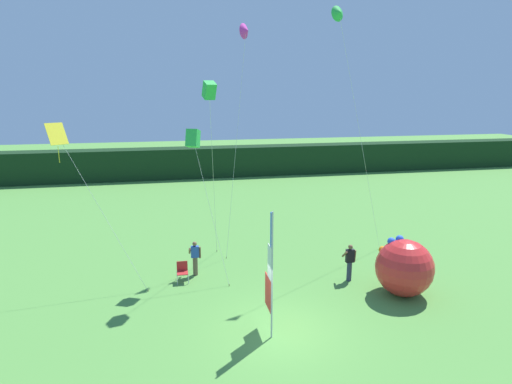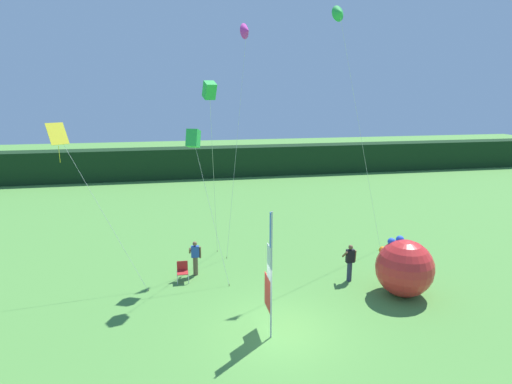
{
  "view_description": "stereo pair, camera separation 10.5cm",
  "coord_description": "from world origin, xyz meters",
  "px_view_note": "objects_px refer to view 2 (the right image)",
  "views": [
    {
      "loc": [
        -3.42,
        -13.37,
        8.33
      ],
      "look_at": [
        0.02,
        3.63,
        4.23
      ],
      "focal_mm": 30.38,
      "sensor_mm": 36.0,
      "label": 1
    },
    {
      "loc": [
        -3.32,
        -13.39,
        8.33
      ],
      "look_at": [
        0.02,
        3.63,
        4.23
      ],
      "focal_mm": 30.38,
      "sensor_mm": 36.0,
      "label": 2
    }
  ],
  "objects_px": {
    "kite_yellow_diamond_2": "(61,140)",
    "kite_magenta_delta_3": "(246,32)",
    "folding_chair": "(183,270)",
    "inflatable_balloon": "(404,268)",
    "kite_green_box_1": "(209,91)",
    "banner_flag": "(269,276)",
    "person_mid_field": "(350,262)",
    "person_near_banner": "(195,257)",
    "kite_green_box_4": "(193,139)",
    "kite_green_delta_0": "(340,15)"
  },
  "relations": [
    {
      "from": "kite_magenta_delta_3",
      "to": "banner_flag",
      "type": "bearing_deg",
      "value": -94.94
    },
    {
      "from": "kite_yellow_diamond_2",
      "to": "kite_green_box_4",
      "type": "xyz_separation_m",
      "value": [
        5.45,
        -0.03,
        -0.05
      ]
    },
    {
      "from": "kite_green_delta_0",
      "to": "kite_green_box_1",
      "type": "distance_m",
      "value": 6.71
    },
    {
      "from": "kite_green_box_1",
      "to": "person_mid_field",
      "type": "bearing_deg",
      "value": -16.46
    },
    {
      "from": "person_mid_field",
      "to": "kite_magenta_delta_3",
      "type": "bearing_deg",
      "value": 126.24
    },
    {
      "from": "folding_chair",
      "to": "kite_yellow_diamond_2",
      "type": "height_order",
      "value": "kite_yellow_diamond_2"
    },
    {
      "from": "person_mid_field",
      "to": "inflatable_balloon",
      "type": "relative_size",
      "value": 0.7
    },
    {
      "from": "folding_chair",
      "to": "kite_green_box_4",
      "type": "distance_m",
      "value": 5.85
    },
    {
      "from": "folding_chair",
      "to": "kite_yellow_diamond_2",
      "type": "bearing_deg",
      "value": 168.64
    },
    {
      "from": "person_mid_field",
      "to": "kite_green_box_4",
      "type": "bearing_deg",
      "value": 160.52
    },
    {
      "from": "person_mid_field",
      "to": "folding_chair",
      "type": "height_order",
      "value": "person_mid_field"
    },
    {
      "from": "kite_green_box_1",
      "to": "kite_yellow_diamond_2",
      "type": "height_order",
      "value": "kite_green_box_1"
    },
    {
      "from": "banner_flag",
      "to": "folding_chair",
      "type": "xyz_separation_m",
      "value": [
        -2.84,
        4.89,
        -1.65
      ]
    },
    {
      "from": "person_mid_field",
      "to": "kite_yellow_diamond_2",
      "type": "height_order",
      "value": "kite_yellow_diamond_2"
    },
    {
      "from": "person_near_banner",
      "to": "kite_green_delta_0",
      "type": "xyz_separation_m",
      "value": [
        6.66,
        0.35,
        10.66
      ]
    },
    {
      "from": "kite_yellow_diamond_2",
      "to": "person_near_banner",
      "type": "bearing_deg",
      "value": -4.17
    },
    {
      "from": "kite_yellow_diamond_2",
      "to": "kite_magenta_delta_3",
      "type": "xyz_separation_m",
      "value": [
        8.32,
        2.71,
        4.76
      ]
    },
    {
      "from": "kite_yellow_diamond_2",
      "to": "kite_magenta_delta_3",
      "type": "height_order",
      "value": "kite_magenta_delta_3"
    },
    {
      "from": "person_near_banner",
      "to": "kite_yellow_diamond_2",
      "type": "distance_m",
      "value": 7.63
    },
    {
      "from": "banner_flag",
      "to": "kite_green_box_1",
      "type": "bearing_deg",
      "value": 105.23
    },
    {
      "from": "kite_green_box_1",
      "to": "kite_magenta_delta_3",
      "type": "bearing_deg",
      "value": 57.14
    },
    {
      "from": "banner_flag",
      "to": "folding_chair",
      "type": "bearing_deg",
      "value": 120.15
    },
    {
      "from": "kite_green_delta_0",
      "to": "folding_chair",
      "type": "bearing_deg",
      "value": -172.83
    },
    {
      "from": "folding_chair",
      "to": "kite_green_box_1",
      "type": "distance_m",
      "value": 7.89
    },
    {
      "from": "banner_flag",
      "to": "kite_magenta_delta_3",
      "type": "height_order",
      "value": "kite_magenta_delta_3"
    },
    {
      "from": "banner_flag",
      "to": "person_mid_field",
      "type": "bearing_deg",
      "value": 37.92
    },
    {
      "from": "kite_green_box_4",
      "to": "kite_magenta_delta_3",
      "type": "bearing_deg",
      "value": 43.83
    },
    {
      "from": "person_near_banner",
      "to": "kite_yellow_diamond_2",
      "type": "relative_size",
      "value": 0.23
    },
    {
      "from": "person_near_banner",
      "to": "banner_flag",
      "type": "bearing_deg",
      "value": -67.72
    },
    {
      "from": "person_mid_field",
      "to": "inflatable_balloon",
      "type": "bearing_deg",
      "value": -45.71
    },
    {
      "from": "folding_chair",
      "to": "kite_green_box_4",
      "type": "bearing_deg",
      "value": 52.0
    },
    {
      "from": "folding_chair",
      "to": "kite_magenta_delta_3",
      "type": "height_order",
      "value": "kite_magenta_delta_3"
    },
    {
      "from": "banner_flag",
      "to": "person_near_banner",
      "type": "distance_m",
      "value": 6.03
    },
    {
      "from": "kite_green_delta_0",
      "to": "kite_green_box_4",
      "type": "distance_m",
      "value": 8.41
    },
    {
      "from": "banner_flag",
      "to": "kite_yellow_diamond_2",
      "type": "xyz_separation_m",
      "value": [
        -7.58,
        5.84,
        4.12
      ]
    },
    {
      "from": "banner_flag",
      "to": "kite_green_box_4",
      "type": "height_order",
      "value": "kite_green_box_4"
    },
    {
      "from": "folding_chair",
      "to": "kite_yellow_diamond_2",
      "type": "distance_m",
      "value": 7.53
    },
    {
      "from": "inflatable_balloon",
      "to": "kite_green_box_4",
      "type": "distance_m",
      "value": 10.47
    },
    {
      "from": "banner_flag",
      "to": "folding_chair",
      "type": "relative_size",
      "value": 5.08
    },
    {
      "from": "person_near_banner",
      "to": "folding_chair",
      "type": "height_order",
      "value": "person_near_banner"
    },
    {
      "from": "banner_flag",
      "to": "kite_green_delta_0",
      "type": "height_order",
      "value": "kite_green_delta_0"
    },
    {
      "from": "folding_chair",
      "to": "kite_green_delta_0",
      "type": "xyz_separation_m",
      "value": [
        7.27,
        0.91,
        11.0
      ]
    },
    {
      "from": "person_near_banner",
      "to": "kite_green_box_1",
      "type": "height_order",
      "value": "kite_green_box_1"
    },
    {
      "from": "person_mid_field",
      "to": "folding_chair",
      "type": "xyz_separation_m",
      "value": [
        -7.3,
        1.41,
        -0.39
      ]
    },
    {
      "from": "banner_flag",
      "to": "kite_green_delta_0",
      "type": "bearing_deg",
      "value": 52.67
    },
    {
      "from": "kite_green_box_1",
      "to": "kite_magenta_delta_3",
      "type": "xyz_separation_m",
      "value": [
        2.16,
        3.34,
        2.78
      ]
    },
    {
      "from": "person_mid_field",
      "to": "kite_green_box_4",
      "type": "distance_m",
      "value": 8.79
    },
    {
      "from": "kite_green_box_4",
      "to": "inflatable_balloon",
      "type": "bearing_deg",
      "value": -26.04
    },
    {
      "from": "person_near_banner",
      "to": "kite_green_box_4",
      "type": "height_order",
      "value": "kite_green_box_4"
    },
    {
      "from": "inflatable_balloon",
      "to": "kite_green_box_1",
      "type": "relative_size",
      "value": 0.28
    }
  ]
}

